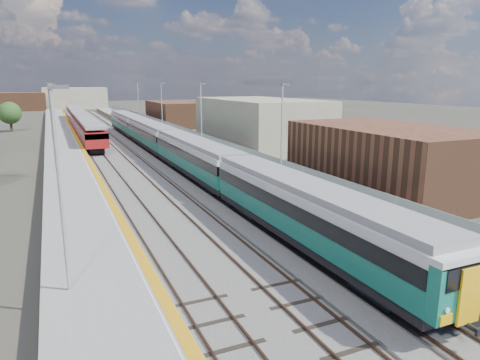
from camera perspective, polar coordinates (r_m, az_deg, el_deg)
ground at (r=59.48m, az=-13.66°, el=4.21°), size 320.00×320.00×0.00m
ballast_bed at (r=61.58m, az=-16.15°, el=4.38°), size 10.50×155.00×0.06m
tracks at (r=63.30m, az=-15.83°, el=4.69°), size 8.96×160.00×0.17m
platform_right at (r=62.93m, az=-9.36°, el=5.35°), size 4.70×155.00×8.52m
platform_left at (r=60.99m, az=-22.52°, el=4.29°), size 4.30×155.00×8.52m
buildings at (r=146.78m, az=-27.57°, el=12.27°), size 72.00×185.50×40.00m
green_train at (r=47.85m, az=-9.39°, el=4.89°), size 2.68×74.82×2.95m
red_train at (r=80.02m, az=-20.50°, el=7.36°), size 2.72×55.20×3.43m
tree_c at (r=86.65m, az=-28.37°, el=7.87°), size 3.91×3.91×5.30m
tree_d at (r=84.31m, az=0.59°, el=9.51°), size 4.28×4.28×5.81m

